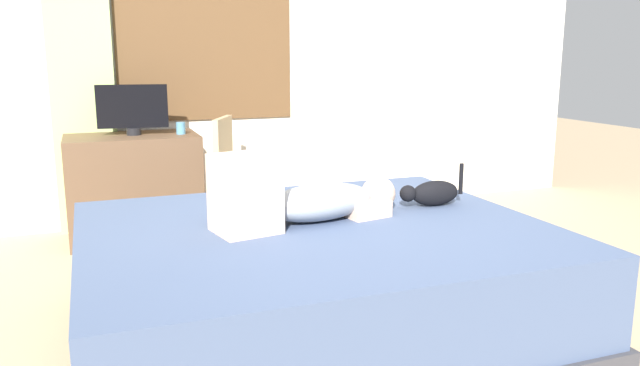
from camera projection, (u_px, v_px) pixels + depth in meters
The scene contains 10 objects.
ground_plane at pixel (359, 348), 2.82m from camera, with size 16.00×16.00×0.00m, color tan.
back_wall_with_window at pixel (227, 34), 4.86m from camera, with size 6.40×0.14×2.90m.
bed at pixel (315, 282), 2.89m from camera, with size 2.11×1.75×0.54m.
person_lying at pixel (302, 198), 2.86m from camera, with size 0.94×0.41×0.34m.
cat at pixel (432, 193), 3.19m from camera, with size 0.36×0.11×0.21m.
desk at pixel (134, 187), 4.45m from camera, with size 0.90×0.56×0.74m.
tv_monitor at pixel (132, 109), 4.34m from camera, with size 0.48×0.10×0.35m.
cup at pixel (181, 128), 4.42m from camera, with size 0.06×0.06×0.08m, color teal.
chair_by_desk at pixel (237, 167), 4.44m from camera, with size 0.51×0.51×0.86m.
curtain_left at pixel (80, 63), 4.42m from camera, with size 0.44×0.06×2.47m, color #ADCC75.
Camera 1 is at (-1.08, -2.38, 1.30)m, focal length 35.15 mm.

